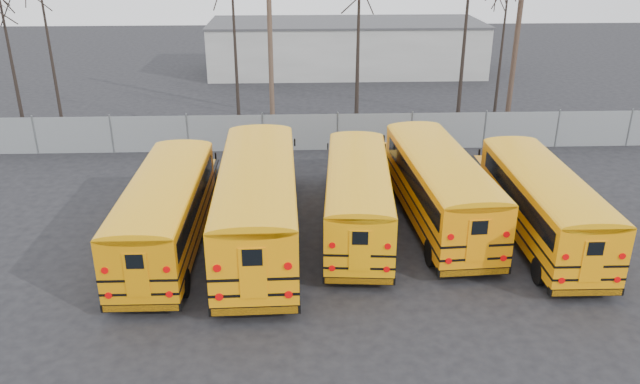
{
  "coord_description": "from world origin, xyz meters",
  "views": [
    {
      "loc": [
        -2.26,
        -20.01,
        11.06
      ],
      "look_at": [
        -1.35,
        2.33,
        1.6
      ],
      "focal_mm": 35.0,
      "sensor_mm": 36.0,
      "label": 1
    }
  ],
  "objects_px": {
    "bus_d": "(438,181)",
    "utility_pole_left": "(270,34)",
    "bus_c": "(358,191)",
    "bus_e": "(541,198)",
    "bus_b": "(258,196)",
    "utility_pole_right": "(516,40)",
    "bus_a": "(167,206)"
  },
  "relations": [
    {
      "from": "bus_d",
      "to": "bus_a",
      "type": "bearing_deg",
      "value": -173.41
    },
    {
      "from": "bus_c",
      "to": "bus_e",
      "type": "height_order",
      "value": "same"
    },
    {
      "from": "bus_d",
      "to": "bus_e",
      "type": "xyz_separation_m",
      "value": [
        3.57,
        -1.61,
        -0.1
      ]
    },
    {
      "from": "bus_c",
      "to": "bus_d",
      "type": "relative_size",
      "value": 0.95
    },
    {
      "from": "utility_pole_left",
      "to": "bus_e",
      "type": "bearing_deg",
      "value": -35.89
    },
    {
      "from": "bus_a",
      "to": "bus_e",
      "type": "xyz_separation_m",
      "value": [
        13.97,
        0.21,
        -0.04
      ]
    },
    {
      "from": "bus_a",
      "to": "bus_c",
      "type": "relative_size",
      "value": 1.01
    },
    {
      "from": "bus_c",
      "to": "bus_e",
      "type": "xyz_separation_m",
      "value": [
        6.84,
        -0.98,
        0.0
      ]
    },
    {
      "from": "utility_pole_right",
      "to": "bus_d",
      "type": "bearing_deg",
      "value": -98.04
    },
    {
      "from": "bus_e",
      "to": "utility_pole_left",
      "type": "xyz_separation_m",
      "value": [
        -10.69,
        17.87,
        3.4
      ]
    },
    {
      "from": "bus_a",
      "to": "utility_pole_right",
      "type": "relative_size",
      "value": 1.07
    },
    {
      "from": "bus_a",
      "to": "utility_pole_right",
      "type": "bearing_deg",
      "value": 41.64
    },
    {
      "from": "bus_c",
      "to": "utility_pole_left",
      "type": "height_order",
      "value": "utility_pole_left"
    },
    {
      "from": "bus_a",
      "to": "bus_b",
      "type": "distance_m",
      "value": 3.35
    },
    {
      "from": "bus_b",
      "to": "bus_c",
      "type": "relative_size",
      "value": 1.15
    },
    {
      "from": "bus_b",
      "to": "utility_pole_right",
      "type": "bearing_deg",
      "value": 45.5
    },
    {
      "from": "bus_e",
      "to": "bus_b",
      "type": "bearing_deg",
      "value": -179.48
    },
    {
      "from": "utility_pole_left",
      "to": "utility_pole_right",
      "type": "height_order",
      "value": "utility_pole_left"
    },
    {
      "from": "bus_b",
      "to": "bus_d",
      "type": "bearing_deg",
      "value": 11.46
    },
    {
      "from": "bus_b",
      "to": "utility_pole_left",
      "type": "height_order",
      "value": "utility_pole_left"
    },
    {
      "from": "utility_pole_left",
      "to": "utility_pole_right",
      "type": "bearing_deg",
      "value": 13.37
    },
    {
      "from": "bus_e",
      "to": "utility_pole_right",
      "type": "bearing_deg",
      "value": 76.76
    },
    {
      "from": "bus_d",
      "to": "utility_pole_left",
      "type": "relative_size",
      "value": 1.11
    },
    {
      "from": "bus_d",
      "to": "utility_pole_right",
      "type": "bearing_deg",
      "value": 58.42
    },
    {
      "from": "bus_c",
      "to": "bus_e",
      "type": "bearing_deg",
      "value": -3.54
    },
    {
      "from": "utility_pole_left",
      "to": "bus_a",
      "type": "bearing_deg",
      "value": -77.05
    },
    {
      "from": "bus_b",
      "to": "bus_e",
      "type": "relative_size",
      "value": 1.16
    },
    {
      "from": "bus_c",
      "to": "utility_pole_left",
      "type": "distance_m",
      "value": 17.65
    },
    {
      "from": "bus_d",
      "to": "utility_pole_left",
      "type": "xyz_separation_m",
      "value": [
        -7.12,
        16.26,
        3.31
      ]
    },
    {
      "from": "bus_d",
      "to": "utility_pole_left",
      "type": "distance_m",
      "value": 18.05
    },
    {
      "from": "utility_pole_left",
      "to": "bus_d",
      "type": "bearing_deg",
      "value": -43.13
    },
    {
      "from": "bus_a",
      "to": "bus_d",
      "type": "relative_size",
      "value": 0.96
    }
  ]
}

